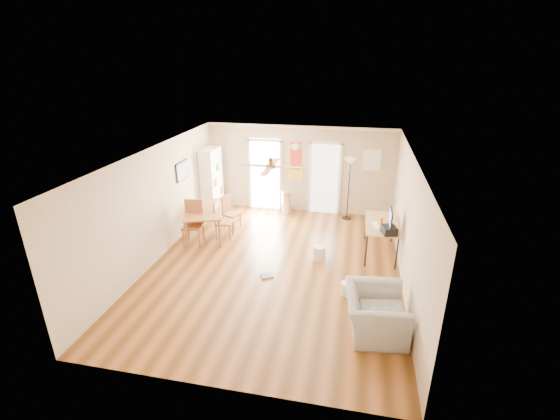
% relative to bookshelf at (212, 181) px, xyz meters
% --- Properties ---
extents(floor, '(7.00, 7.00, 0.00)m').
position_rel_bookshelf_xyz_m(floor, '(2.53, -2.85, -0.98)').
color(floor, brown).
rests_on(floor, ground).
extents(ceiling, '(5.50, 7.00, 0.00)m').
position_rel_bookshelf_xyz_m(ceiling, '(2.53, -2.85, 1.62)').
color(ceiling, silver).
rests_on(ceiling, floor).
extents(wall_back, '(5.50, 0.04, 2.60)m').
position_rel_bookshelf_xyz_m(wall_back, '(2.53, 0.65, 0.32)').
color(wall_back, beige).
rests_on(wall_back, floor).
extents(wall_front, '(5.50, 0.04, 2.60)m').
position_rel_bookshelf_xyz_m(wall_front, '(2.53, -6.35, 0.32)').
color(wall_front, beige).
rests_on(wall_front, floor).
extents(wall_left, '(0.04, 7.00, 2.60)m').
position_rel_bookshelf_xyz_m(wall_left, '(-0.22, -2.85, 0.32)').
color(wall_left, beige).
rests_on(wall_left, floor).
extents(wall_right, '(0.04, 7.00, 2.60)m').
position_rel_bookshelf_xyz_m(wall_right, '(5.28, -2.85, 0.32)').
color(wall_right, beige).
rests_on(wall_right, floor).
extents(crown_molding, '(5.50, 7.00, 0.08)m').
position_rel_bookshelf_xyz_m(crown_molding, '(2.53, -2.85, 1.58)').
color(crown_molding, white).
rests_on(crown_molding, wall_back).
extents(kitchen_doorway, '(0.90, 0.10, 2.10)m').
position_rel_bookshelf_xyz_m(kitchen_doorway, '(1.48, 0.64, 0.07)').
color(kitchen_doorway, white).
rests_on(kitchen_doorway, wall_back).
extents(bathroom_doorway, '(0.80, 0.10, 2.10)m').
position_rel_bookshelf_xyz_m(bathroom_doorway, '(3.28, 0.64, 0.07)').
color(bathroom_doorway, white).
rests_on(bathroom_doorway, wall_back).
extents(wall_decal, '(0.46, 0.03, 1.10)m').
position_rel_bookshelf_xyz_m(wall_decal, '(2.41, 0.63, 0.57)').
color(wall_decal, red).
rests_on(wall_decal, wall_back).
extents(ac_grille, '(0.50, 0.04, 0.60)m').
position_rel_bookshelf_xyz_m(ac_grille, '(4.58, 0.62, 0.72)').
color(ac_grille, white).
rests_on(ac_grille, wall_back).
extents(framed_poster, '(0.04, 0.66, 0.48)m').
position_rel_bookshelf_xyz_m(framed_poster, '(-0.19, -1.45, 0.72)').
color(framed_poster, black).
rests_on(framed_poster, wall_left).
extents(ceiling_fan, '(1.24, 1.24, 0.20)m').
position_rel_bookshelf_xyz_m(ceiling_fan, '(2.53, -3.15, 1.45)').
color(ceiling_fan, '#593819').
rests_on(ceiling_fan, ceiling).
extents(bookshelf, '(0.46, 0.91, 1.95)m').
position_rel_bookshelf_xyz_m(bookshelf, '(0.00, 0.00, 0.00)').
color(bookshelf, white).
rests_on(bookshelf, floor).
extents(dining_table, '(1.38, 1.75, 0.77)m').
position_rel_bookshelf_xyz_m(dining_table, '(0.38, -1.64, -0.59)').
color(dining_table, '#A06633').
rests_on(dining_table, floor).
extents(dining_chair_right_a, '(0.48, 0.48, 0.92)m').
position_rel_bookshelf_xyz_m(dining_chair_right_a, '(0.93, -1.01, -0.52)').
color(dining_chair_right_a, '#A26134').
rests_on(dining_chair_right_a, floor).
extents(dining_chair_right_b, '(0.46, 0.46, 0.99)m').
position_rel_bookshelf_xyz_m(dining_chair_right_b, '(0.93, -1.65, -0.48)').
color(dining_chair_right_b, olive).
rests_on(dining_chair_right_b, floor).
extents(dining_chair_near, '(0.51, 0.51, 1.12)m').
position_rel_bookshelf_xyz_m(dining_chair_near, '(0.30, -2.15, -0.42)').
color(dining_chair_near, '#965530').
rests_on(dining_chair_near, floor).
extents(trash_can, '(0.34, 0.34, 0.70)m').
position_rel_bookshelf_xyz_m(trash_can, '(2.22, 0.32, -0.63)').
color(trash_can, silver).
rests_on(trash_can, floor).
extents(torchiere_lamp, '(0.40, 0.40, 1.81)m').
position_rel_bookshelf_xyz_m(torchiere_lamp, '(4.00, 0.30, -0.07)').
color(torchiere_lamp, black).
rests_on(torchiere_lamp, floor).
extents(computer_desk, '(0.74, 1.49, 0.80)m').
position_rel_bookshelf_xyz_m(computer_desk, '(4.86, -1.70, -0.58)').
color(computer_desk, tan).
rests_on(computer_desk, floor).
extents(imac, '(0.24, 0.55, 0.52)m').
position_rel_bookshelf_xyz_m(imac, '(5.00, -2.17, 0.08)').
color(imac, black).
rests_on(imac, computer_desk).
extents(keyboard, '(0.23, 0.42, 0.02)m').
position_rel_bookshelf_xyz_m(keyboard, '(4.73, -1.88, -0.17)').
color(keyboard, white).
rests_on(keyboard, computer_desk).
extents(printer, '(0.37, 0.41, 0.17)m').
position_rel_bookshelf_xyz_m(printer, '(4.98, -2.28, -0.09)').
color(printer, black).
rests_on(printer, computer_desk).
extents(orange_bottle, '(0.08, 0.08, 0.21)m').
position_rel_bookshelf_xyz_m(orange_bottle, '(4.83, -1.92, -0.07)').
color(orange_bottle, '#D25112').
rests_on(orange_bottle, computer_desk).
extents(wastebasket_a, '(0.35, 0.35, 0.33)m').
position_rel_bookshelf_xyz_m(wastebasket_a, '(3.48, -2.29, -0.81)').
color(wastebasket_a, silver).
rests_on(wastebasket_a, floor).
extents(wastebasket_b, '(0.30, 0.30, 0.28)m').
position_rel_bookshelf_xyz_m(wastebasket_b, '(4.17, -3.62, -0.84)').
color(wastebasket_b, white).
rests_on(wastebasket_b, floor).
extents(floor_cloth, '(0.32, 0.29, 0.04)m').
position_rel_bookshelf_xyz_m(floor_cloth, '(2.46, -3.29, -0.96)').
color(floor_cloth, gray).
rests_on(floor_cloth, floor).
extents(armchair, '(1.11, 1.24, 0.75)m').
position_rel_bookshelf_xyz_m(armchair, '(4.68, -4.63, -0.60)').
color(armchair, gray).
rests_on(armchair, floor).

